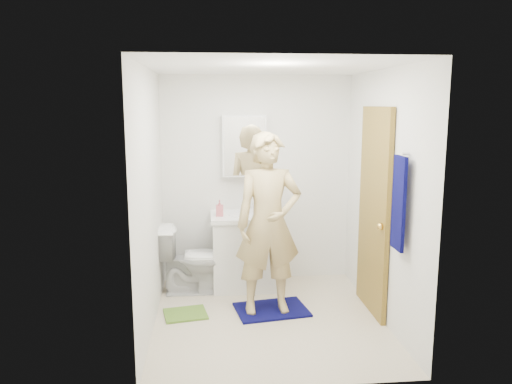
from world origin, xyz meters
The scene contains 22 objects.
floor centered at (0.00, 0.00, -0.01)m, with size 2.20×2.40×0.02m, color beige.
ceiling centered at (0.00, 0.00, 2.41)m, with size 2.20×2.40×0.02m, color white.
wall_back centered at (0.00, 1.21, 1.20)m, with size 2.20×0.02×2.40m, color silver.
wall_front centered at (0.00, -1.21, 1.20)m, with size 2.20×0.02×2.40m, color silver.
wall_left centered at (-1.11, 0.00, 1.20)m, with size 0.02×2.40×2.40m, color silver.
wall_right centered at (1.11, 0.00, 1.20)m, with size 0.02×2.40×2.40m, color silver.
vanity_cabinet centered at (-0.15, 0.91, 0.40)m, with size 0.75×0.55×0.80m, color white.
countertop centered at (-0.15, 0.91, 0.83)m, with size 0.79×0.59×0.05m, color white.
sink_basin centered at (-0.15, 0.91, 0.84)m, with size 0.40×0.40×0.03m, color white.
faucet centered at (-0.15, 1.09, 0.91)m, with size 0.03×0.03×0.12m, color silver.
medicine_cabinet centered at (-0.15, 1.14, 1.60)m, with size 0.50×0.12×0.70m, color white.
mirror_panel centered at (-0.15, 1.08, 1.60)m, with size 0.46×0.01×0.66m, color white.
door centered at (1.07, 0.15, 1.02)m, with size 0.05×0.80×2.05m, color olive.
door_knob centered at (1.03, -0.17, 0.95)m, with size 0.07×0.07×0.07m, color gold.
towel centered at (1.03, -0.57, 1.25)m, with size 0.03×0.24×0.80m, color #070746.
towel_hook centered at (1.07, -0.57, 1.67)m, with size 0.02×0.02×0.06m, color silver.
toilet centered at (-0.74, 0.80, 0.38)m, with size 0.42×0.74×0.76m, color white.
bath_mat centered at (0.05, 0.20, 0.01)m, with size 0.71×0.51×0.02m, color #070746.
green_rug centered at (-0.81, 0.18, 0.01)m, with size 0.41×0.35×0.02m, color #59842C.
soap_dispenser centered at (-0.45, 0.86, 0.94)m, with size 0.08×0.08×0.18m, color #CA5E69.
toothbrush_cup centered at (0.07, 1.00, 0.90)m, with size 0.14×0.14×0.11m, color #72418F.
man centered at (0.02, 0.17, 0.92)m, with size 0.65×0.43×1.79m, color tan.
Camera 1 is at (-0.56, -4.54, 2.07)m, focal length 35.00 mm.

